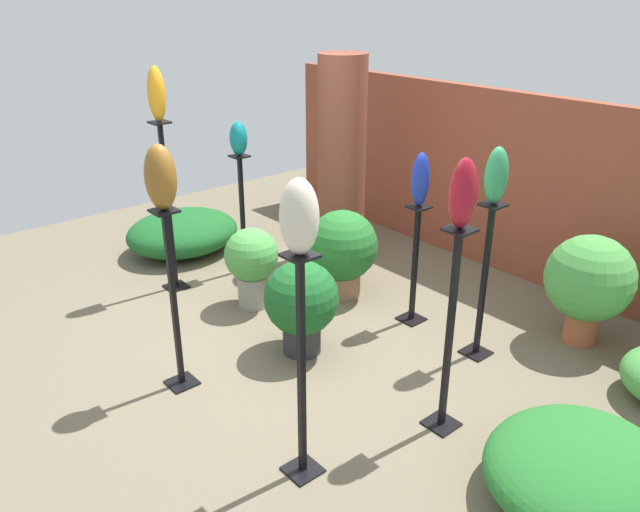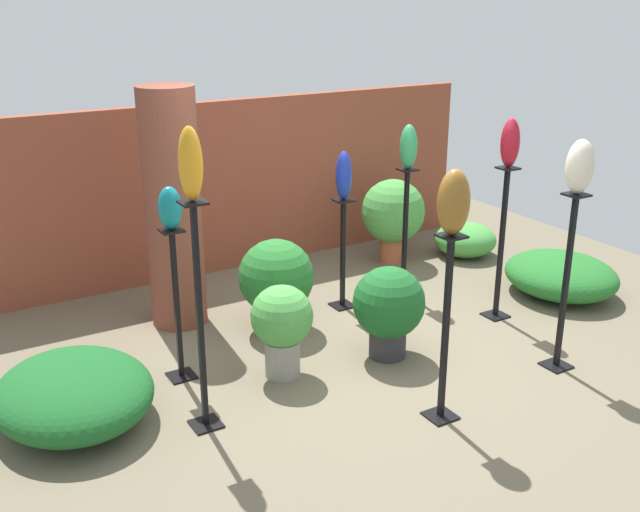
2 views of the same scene
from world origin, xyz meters
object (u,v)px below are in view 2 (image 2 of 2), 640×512
art_vase_teal (170,208)px  potted_plant_front_right (282,323)px  pedestal_cobalt (343,259)px  potted_plant_mid_right (389,306)px  pedestal_ruby (501,250)px  brick_pillar (173,209)px  pedestal_jade (405,237)px  art_vase_amber (191,164)px  art_vase_jade (408,147)px  pedestal_bronze (445,337)px  art_vase_cobalt (344,175)px  pedestal_amber (200,327)px  art_vase_bronze (454,202)px  potted_plant_walkway_edge (393,213)px  art_vase_ruby (510,143)px  potted_plant_front_left (276,280)px  pedestal_teal (177,312)px  art_vase_ivory (580,167)px  pedestal_ivory (565,290)px

art_vase_teal → potted_plant_front_right: size_ratio=0.43×
pedestal_cobalt → potted_plant_mid_right: pedestal_cobalt is taller
pedestal_ruby → art_vase_teal: size_ratio=4.37×
brick_pillar → pedestal_jade: brick_pillar is taller
art_vase_amber → art_vase_jade: size_ratio=1.13×
pedestal_bronze → potted_plant_front_right: pedestal_bronze is taller
art_vase_cobalt → pedestal_amber: bearing=-146.7°
pedestal_bronze → art_vase_bronze: art_vase_bronze is taller
pedestal_jade → potted_plant_walkway_edge: 0.89m
pedestal_jade → potted_plant_walkway_edge: pedestal_jade is taller
potted_plant_mid_right → art_vase_bronze: bearing=-103.1°
art_vase_ruby → potted_plant_front_right: (-2.18, 0.02, -1.15)m
pedestal_cobalt → art_vase_teal: bearing=-163.9°
art_vase_cobalt → potted_plant_front_left: (-0.75, -0.13, -0.80)m
pedestal_amber → potted_plant_front_left: 1.61m
pedestal_jade → art_vase_bronze: size_ratio=2.88×
pedestal_teal → potted_plant_walkway_edge: bearing=23.8°
art_vase_ivory → art_vase_ruby: (0.26, 0.96, -0.02)m
art_vase_jade → pedestal_jade: bearing=0.0°
pedestal_cobalt → pedestal_jade: size_ratio=0.84×
potted_plant_front_left → art_vase_ivory: bearing=-47.9°
brick_pillar → pedestal_ivory: size_ratio=1.48×
pedestal_bronze → potted_plant_mid_right: pedestal_bronze is taller
pedestal_cobalt → art_vase_jade: art_vase_jade is taller
brick_pillar → pedestal_teal: brick_pillar is taller
pedestal_cobalt → pedestal_teal: pedestal_teal is taller
pedestal_amber → potted_plant_front_left: pedestal_amber is taller
art_vase_amber → potted_plant_mid_right: size_ratio=0.61×
art_vase_teal → pedestal_amber: bearing=-98.0°
pedestal_amber → art_vase_cobalt: (1.88, 1.24, 0.52)m
pedestal_ruby → potted_plant_walkway_edge: 1.67m
pedestal_cobalt → pedestal_teal: size_ratio=0.87×
pedestal_ruby → art_vase_ivory: (-0.26, -0.96, 0.97)m
art_vase_teal → potted_plant_mid_right: size_ratio=0.42×
art_vase_cobalt → art_vase_jade: (0.69, -0.02, 0.19)m
art_vase_bronze → potted_plant_walkway_edge: bearing=60.3°
art_vase_amber → pedestal_ivory: bearing=-13.0°
brick_pillar → potted_plant_walkway_edge: bearing=6.8°
art_vase_bronze → potted_plant_front_right: bearing=121.2°
potted_plant_front_right → brick_pillar: bearing=103.4°
pedestal_ruby → art_vase_jade: 1.26m
brick_pillar → potted_plant_walkway_edge: size_ratio=2.29×
pedestal_teal → brick_pillar: bearing=69.7°
potted_plant_front_right → potted_plant_front_left: size_ratio=0.90×
art_vase_bronze → art_vase_ruby: bearing=35.2°
art_vase_cobalt → art_vase_amber: (-1.88, -1.24, 0.56)m
pedestal_cobalt → potted_plant_walkway_edge: bearing=34.3°
pedestal_amber → pedestal_ruby: (2.96, 0.34, -0.10)m
art_vase_jade → art_vase_cobalt: bearing=178.6°
art_vase_amber → art_vase_bronze: 1.64m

